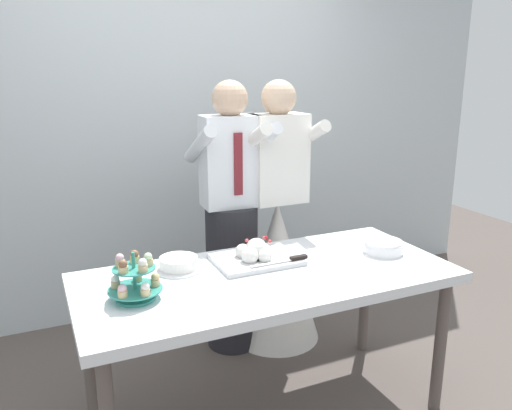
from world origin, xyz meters
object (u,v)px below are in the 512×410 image
object	(u,v)px
main_cake_tray	(256,255)
person_bride	(277,253)
person_groom	(232,233)
dessert_table	(268,287)
round_cake	(179,264)
plate_stack	(383,247)
cupcake_stand	(135,280)

from	to	relation	value
main_cake_tray	person_bride	bearing A→B (deg)	54.04
person_groom	dessert_table	bearing A→B (deg)	-97.94
dessert_table	person_bride	xyz separation A→B (m)	(0.40, 0.69, -0.12)
person_bride	round_cake	bearing A→B (deg)	-148.42
round_cake	person_groom	xyz separation A→B (m)	(0.48, 0.51, -0.06)
dessert_table	person_bride	world-z (taller)	person_bride
round_cake	plate_stack	bearing A→B (deg)	-11.41
dessert_table	main_cake_tray	xyz separation A→B (m)	(0.01, 0.16, 0.11)
plate_stack	person_groom	size ratio (longest dim) A/B	0.13
main_cake_tray	person_groom	xyz separation A→B (m)	(0.09, 0.57, -0.07)
main_cake_tray	round_cake	world-z (taller)	main_cake_tray
dessert_table	person_groom	bearing A→B (deg)	82.06
person_groom	person_bride	bearing A→B (deg)	-6.30
dessert_table	main_cake_tray	distance (m)	0.19
main_cake_tray	person_bride	world-z (taller)	person_bride
dessert_table	round_cake	bearing A→B (deg)	150.19
person_groom	person_bride	distance (m)	0.34
round_cake	person_bride	size ratio (longest dim) A/B	0.14
dessert_table	cupcake_stand	size ratio (longest dim) A/B	7.83
cupcake_stand	plate_stack	bearing A→B (deg)	1.25
main_cake_tray	person_bride	size ratio (longest dim) A/B	0.26
dessert_table	person_bride	distance (m)	0.81
round_cake	person_groom	world-z (taller)	person_groom
plate_stack	person_bride	distance (m)	0.78
main_cake_tray	plate_stack	size ratio (longest dim) A/B	2.08
cupcake_stand	plate_stack	xyz separation A→B (m)	(1.31, 0.03, -0.05)
cupcake_stand	round_cake	distance (m)	0.36
main_cake_tray	round_cake	size ratio (longest dim) A/B	1.81
plate_stack	round_cake	size ratio (longest dim) A/B	0.87
cupcake_stand	round_cake	world-z (taller)	cupcake_stand
round_cake	main_cake_tray	bearing A→B (deg)	-8.69
cupcake_stand	person_groom	world-z (taller)	person_groom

